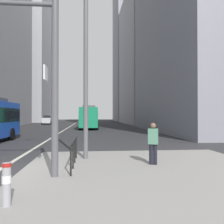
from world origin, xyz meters
name	(u,v)px	position (x,y,z in m)	size (l,w,h in m)	color
ground_plane	(60,132)	(0.00, 20.00, 0.00)	(160.00, 160.00, 0.00)	#303033
median_island	(154,175)	(5.50, -1.00, 0.07)	(9.00, 10.00, 0.15)	gray
lane_centre_line	(68,128)	(0.00, 30.00, 0.01)	(0.20, 80.00, 0.01)	beige
office_tower_left_far	(26,36)	(-16.00, 67.18, 26.23)	(13.92, 22.87, 52.46)	#9E9EA3
office_tower_right_mid	(146,59)	(17.00, 47.51, 15.38)	(10.32, 23.07, 30.77)	#9E9EA3
office_tower_right_far	(130,44)	(17.00, 70.43, 25.71)	(10.08, 17.73, 51.42)	gray
city_bus_red_receding	(89,116)	(3.42, 28.27, 1.84)	(2.93, 10.99, 3.40)	#198456
car_oncoming_mid	(48,120)	(-5.71, 45.10, 0.99)	(2.13, 4.38, 1.94)	silver
car_receding_near	(87,120)	(2.84, 41.65, 0.99)	(2.08, 4.04, 1.94)	maroon
car_receding_far	(91,120)	(3.65, 39.46, 0.99)	(2.12, 4.49, 1.94)	black
car_oncoming_far	(8,123)	(-7.43, 24.37, 0.99)	(2.20, 4.59, 1.94)	gold
street_lamp_post	(86,43)	(3.22, 1.88, 5.28)	(5.50, 0.32, 8.00)	#56565B
bollard_left	(7,182)	(1.63, -3.52, 0.66)	(0.20, 0.20, 0.91)	#99999E
pedestrian_railing	(74,147)	(2.80, 0.47, 0.84)	(0.06, 3.21, 0.98)	black
pedestrian_waiting	(153,142)	(5.86, 0.38, 1.04)	(0.44, 0.36, 1.61)	black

